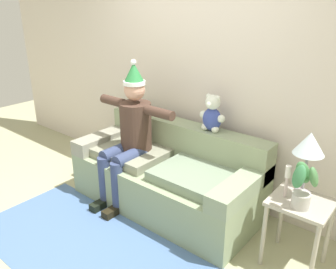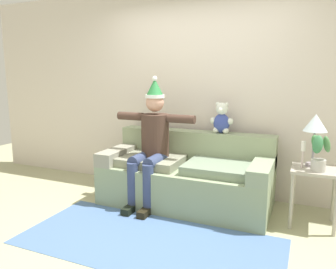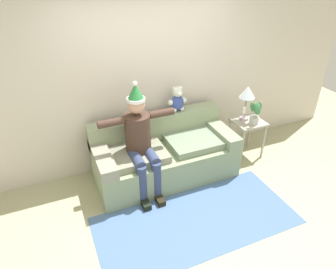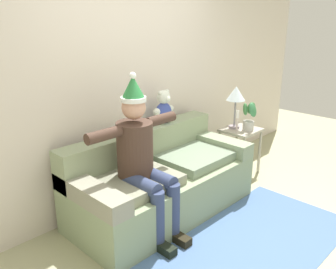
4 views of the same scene
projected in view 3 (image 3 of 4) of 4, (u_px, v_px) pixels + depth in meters
ground_plane at (195, 218)px, 3.87m from camera, size 10.00×10.00×0.00m
back_wall at (149, 77)px, 4.42m from camera, size 7.00×0.10×2.70m
couch at (164, 154)px, 4.50m from camera, size 2.01×0.91×0.86m
person_seated at (140, 139)px, 4.01m from camera, size 1.02×0.77×1.55m
teddy_bear at (177, 100)px, 4.50m from camera, size 0.29×0.17×0.38m
side_table at (248, 128)px, 4.86m from camera, size 0.47×0.43×0.62m
table_lamp at (247, 94)px, 4.64m from camera, size 0.24×0.24×0.55m
potted_plant at (255, 113)px, 4.64m from camera, size 0.23×0.24×0.38m
candle_tall at (244, 113)px, 4.65m from camera, size 0.04×0.04×0.28m
area_rug at (196, 220)px, 3.84m from camera, size 2.49×1.14×0.01m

